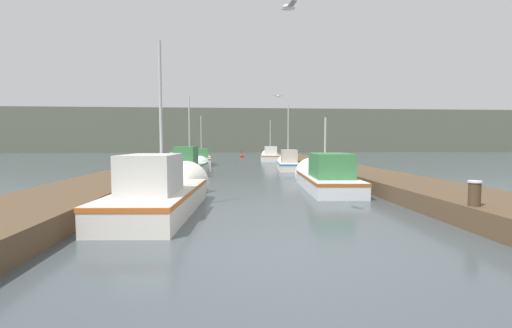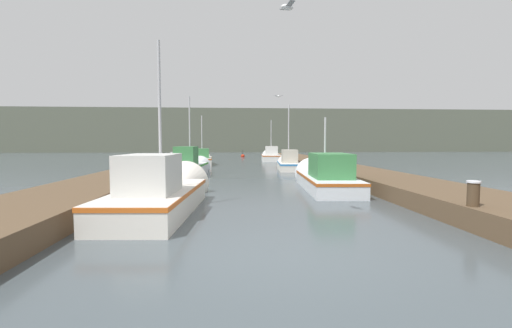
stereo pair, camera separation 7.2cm
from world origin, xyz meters
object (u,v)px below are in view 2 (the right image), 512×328
object	(u,v)px
fishing_boat_0	(166,191)
seagull_1	(287,7)
channel_buoy	(243,156)
fishing_boat_2	(191,167)
fishing_boat_3	(288,163)
fishing_boat_1	(323,176)
seagull_lead	(278,96)
mooring_piling_2	(185,159)
mooring_piling_1	(173,164)
mooring_piling_0	(473,205)
fishing_boat_4	(202,159)
fishing_boat_5	(271,156)

from	to	relation	value
fishing_boat_0	seagull_1	world-z (taller)	seagull_1
channel_buoy	seagull_1	world-z (taller)	seagull_1
fishing_boat_2	seagull_1	size ratio (longest dim) A/B	10.82
fishing_boat_3	channel_buoy	bearing A→B (deg)	103.00
fishing_boat_1	fishing_boat_3	bearing A→B (deg)	93.18
fishing_boat_2	seagull_lead	xyz separation A→B (m)	(5.16, 2.02, 4.18)
fishing_boat_0	seagull_lead	xyz separation A→B (m)	(4.80, 11.28, 4.21)
mooring_piling_2	mooring_piling_1	bearing A→B (deg)	-89.81
fishing_boat_1	fishing_boat_0	bearing A→B (deg)	-141.98
fishing_boat_1	mooring_piling_0	distance (m)	6.99
fishing_boat_4	fishing_boat_1	bearing A→B (deg)	-70.47
fishing_boat_4	seagull_lead	size ratio (longest dim) A/B	9.71
fishing_boat_2	fishing_boat_3	xyz separation A→B (m)	(6.12, 3.96, -0.08)
fishing_boat_2	seagull_lead	distance (m)	6.94
fishing_boat_0	mooring_piling_1	bearing A→B (deg)	102.01
fishing_boat_3	mooring_piling_1	size ratio (longest dim) A/B	4.01
fishing_boat_4	channel_buoy	distance (m)	13.54
fishing_boat_3	mooring_piling_0	distance (m)	16.31
fishing_boat_2	channel_buoy	bearing A→B (deg)	85.69
fishing_boat_2	mooring_piling_2	xyz separation A→B (m)	(-0.97, 4.61, 0.19)
fishing_boat_5	fishing_boat_0	bearing A→B (deg)	-99.91
fishing_boat_1	fishing_boat_2	distance (m)	8.10
fishing_boat_0	mooring_piling_1	xyz separation A→B (m)	(-1.31, 9.17, 0.19)
fishing_boat_0	fishing_boat_4	bearing A→B (deg)	95.54
fishing_boat_4	fishing_boat_3	bearing A→B (deg)	-43.71
fishing_boat_4	seagull_1	bearing A→B (deg)	-83.40
fishing_boat_1	fishing_boat_4	world-z (taller)	fishing_boat_4
fishing_boat_5	channel_buoy	bearing A→B (deg)	111.70
channel_buoy	seagull_1	xyz separation A→B (m)	(-0.15, -34.09, 4.61)
channel_buoy	mooring_piling_2	bearing A→B (deg)	-104.45
fishing_boat_4	mooring_piling_1	distance (m)	9.48
fishing_boat_3	mooring_piling_0	size ratio (longest dim) A/B	4.98
fishing_boat_2	mooring_piling_0	xyz separation A→B (m)	(7.38, -12.29, 0.04)
mooring_piling_0	channel_buoy	distance (m)	34.85
fishing_boat_2	mooring_piling_0	distance (m)	14.34
fishing_boat_0	mooring_piling_0	size ratio (longest dim) A/B	5.99
fishing_boat_0	mooring_piling_2	distance (m)	13.94
mooring_piling_2	seagull_lead	size ratio (longest dim) A/B	2.48
fishing_boat_5	seagull_1	xyz separation A→B (m)	(-2.69, -26.26, 4.32)
mooring_piling_1	seagull_1	distance (m)	13.10
fishing_boat_5	mooring_piling_2	distance (m)	12.20
fishing_boat_2	fishing_boat_3	world-z (taller)	fishing_boat_3
mooring_piling_0	mooring_piling_1	xyz separation A→B (m)	(-8.33, 12.20, 0.13)
fishing_boat_1	mooring_piling_2	size ratio (longest dim) A/B	4.63
fishing_boat_0	seagull_lead	distance (m)	12.96
fishing_boat_4	fishing_boat_0	bearing A→B (deg)	-91.50
fishing_boat_0	fishing_boat_4	xyz separation A→B (m)	(-0.54, 18.62, -0.03)
mooring_piling_0	seagull_1	bearing A→B (deg)	172.02
fishing_boat_0	seagull_lead	size ratio (longest dim) A/B	11.48
mooring_piling_1	seagull_1	bearing A→B (deg)	-69.29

